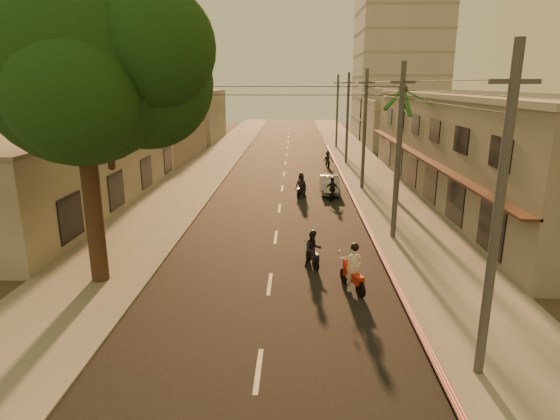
# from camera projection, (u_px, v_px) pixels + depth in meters

# --- Properties ---
(ground) EXTENTS (160.00, 160.00, 0.00)m
(ground) POSITION_uv_depth(u_px,v_px,m) (267.00, 307.00, 17.24)
(ground) COLOR #383023
(ground) RESTS_ON ground
(road) EXTENTS (10.00, 140.00, 0.02)m
(road) POSITION_uv_depth(u_px,v_px,m) (282.00, 188.00, 36.52)
(road) COLOR black
(road) RESTS_ON ground
(sidewalk_right) EXTENTS (5.00, 140.00, 0.12)m
(sidewalk_right) POSITION_uv_depth(u_px,v_px,m) (379.00, 189.00, 36.27)
(sidewalk_right) COLOR slate
(sidewalk_right) RESTS_ON ground
(sidewalk_left) EXTENTS (5.00, 140.00, 0.12)m
(sidewalk_left) POSITION_uv_depth(u_px,v_px,m) (187.00, 187.00, 36.75)
(sidewalk_left) COLOR slate
(sidewalk_left) RESTS_ON ground
(curb_stripe) EXTENTS (0.20, 60.00, 0.20)m
(curb_stripe) POSITION_uv_depth(u_px,v_px,m) (355.00, 204.00, 31.52)
(curb_stripe) COLOR red
(curb_stripe) RESTS_ON ground
(shophouse_row) EXTENTS (8.80, 34.20, 7.30)m
(shophouse_row) POSITION_uv_depth(u_px,v_px,m) (477.00, 146.00, 33.20)
(shophouse_row) COLOR gray
(shophouse_row) RESTS_ON ground
(left_building) EXTENTS (8.20, 24.20, 5.20)m
(left_building) POSITION_uv_depth(u_px,v_px,m) (66.00, 168.00, 30.50)
(left_building) COLOR #A9A598
(left_building) RESTS_ON ground
(distant_tower) EXTENTS (12.10, 12.10, 28.00)m
(distant_tower) POSITION_uv_depth(u_px,v_px,m) (401.00, 40.00, 67.07)
(distant_tower) COLOR #B7B5B2
(distant_tower) RESTS_ON ground
(broadleaf_tree) EXTENTS (9.60, 8.70, 12.10)m
(broadleaf_tree) POSITION_uv_depth(u_px,v_px,m) (90.00, 69.00, 17.29)
(broadleaf_tree) COLOR black
(broadleaf_tree) RESTS_ON ground
(palm_tree) EXTENTS (5.00, 5.00, 8.20)m
(palm_tree) POSITION_uv_depth(u_px,v_px,m) (403.00, 96.00, 30.54)
(palm_tree) COLOR black
(palm_tree) RESTS_ON ground
(utility_poles) EXTENTS (1.20, 48.26, 9.00)m
(utility_poles) POSITION_uv_depth(u_px,v_px,m) (366.00, 103.00, 34.62)
(utility_poles) COLOR #38383A
(utility_poles) RESTS_ON ground
(filler_right) EXTENTS (8.00, 14.00, 6.00)m
(filler_right) POSITION_uv_depth(u_px,v_px,m) (398.00, 124.00, 59.41)
(filler_right) COLOR #A9A598
(filler_right) RESTS_ON ground
(filler_left_near) EXTENTS (8.00, 14.00, 4.40)m
(filler_left_near) POSITION_uv_depth(u_px,v_px,m) (155.00, 139.00, 49.89)
(filler_left_near) COLOR #A9A598
(filler_left_near) RESTS_ON ground
(filler_left_far) EXTENTS (8.00, 14.00, 7.00)m
(filler_left_far) POSITION_uv_depth(u_px,v_px,m) (191.00, 115.00, 66.91)
(filler_left_far) COLOR #A9A598
(filler_left_far) RESTS_ON ground
(scooter_red) EXTENTS (1.08, 1.94, 2.00)m
(scooter_red) POSITION_uv_depth(u_px,v_px,m) (354.00, 270.00, 18.35)
(scooter_red) COLOR black
(scooter_red) RESTS_ON ground
(scooter_mid_a) EXTENTS (1.10, 1.69, 1.70)m
(scooter_mid_a) POSITION_uv_depth(u_px,v_px,m) (313.00, 250.00, 20.84)
(scooter_mid_a) COLOR black
(scooter_mid_a) RESTS_ON ground
(scooter_mid_b) EXTENTS (1.06, 1.67, 1.65)m
(scooter_mid_b) POSITION_uv_depth(u_px,v_px,m) (332.00, 190.00, 32.76)
(scooter_mid_b) COLOR black
(scooter_mid_b) RESTS_ON ground
(scooter_far_a) EXTENTS (1.15, 1.76, 1.79)m
(scooter_far_a) POSITION_uv_depth(u_px,v_px,m) (301.00, 186.00, 33.63)
(scooter_far_a) COLOR black
(scooter_far_a) RESTS_ON ground
(scooter_far_b) EXTENTS (1.14, 1.63, 1.61)m
(scooter_far_b) POSITION_uv_depth(u_px,v_px,m) (328.00, 160.00, 45.73)
(scooter_far_b) COLOR black
(scooter_far_b) RESTS_ON ground
(parked_car) EXTENTS (1.37, 3.84, 1.26)m
(parked_car) POSITION_uv_depth(u_px,v_px,m) (330.00, 185.00, 34.89)
(parked_car) COLOR gray
(parked_car) RESTS_ON ground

